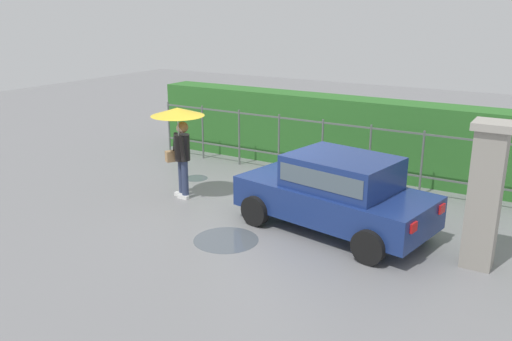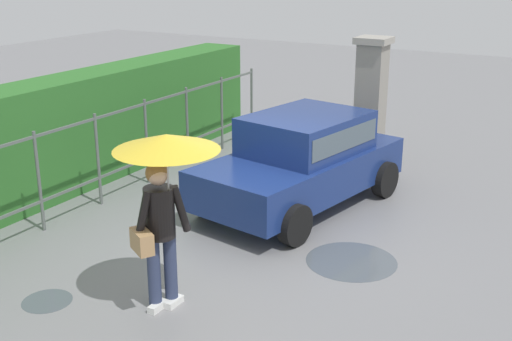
% 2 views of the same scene
% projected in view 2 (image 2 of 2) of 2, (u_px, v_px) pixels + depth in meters
% --- Properties ---
extents(ground_plane, '(40.00, 40.00, 0.00)m').
position_uv_depth(ground_plane, '(251.00, 241.00, 9.24)').
color(ground_plane, slate).
extents(car, '(3.94, 2.37, 1.48)m').
position_uv_depth(car, '(302.00, 157.00, 10.32)').
color(car, navy).
rests_on(car, ground).
extents(pedestrian, '(1.15, 1.15, 2.05)m').
position_uv_depth(pedestrian, '(163.00, 177.00, 7.02)').
color(pedestrian, '#2D3856').
rests_on(pedestrian, ground).
extents(gate_pillar, '(0.60, 0.60, 2.42)m').
position_uv_depth(gate_pillar, '(371.00, 101.00, 12.24)').
color(gate_pillar, gray).
rests_on(gate_pillar, ground).
extents(fence_section, '(9.77, 0.05, 1.50)m').
position_uv_depth(fence_section, '(98.00, 155.00, 10.34)').
color(fence_section, '#59605B').
rests_on(fence_section, ground).
extents(hedge_row, '(10.72, 0.90, 1.90)m').
position_uv_depth(hedge_row, '(50.00, 139.00, 10.79)').
color(hedge_row, '#2D6B28').
rests_on(hedge_row, ground).
extents(puddle_near, '(1.20, 1.20, 0.00)m').
position_uv_depth(puddle_near, '(351.00, 261.00, 8.62)').
color(puddle_near, '#4C545B').
rests_on(puddle_near, ground).
extents(puddle_far, '(0.58, 0.58, 0.00)m').
position_uv_depth(puddle_far, '(47.00, 301.00, 7.63)').
color(puddle_far, '#4C545B').
rests_on(puddle_far, ground).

